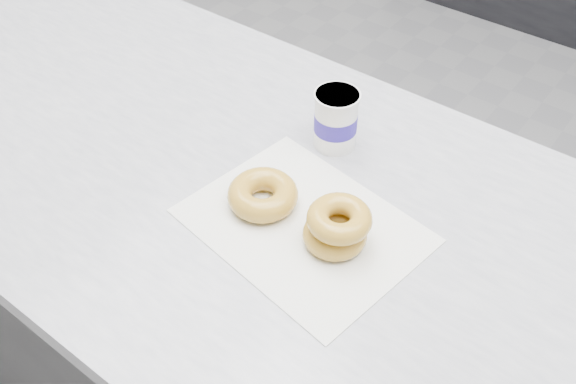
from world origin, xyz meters
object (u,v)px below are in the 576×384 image
(counter, at_px, (322,380))
(donut_single, at_px, (263,195))
(donut_stack, at_px, (337,227))
(coffee_cup, at_px, (336,119))

(counter, xyz_separation_m, donut_single, (-0.11, -0.03, 0.47))
(donut_stack, height_order, coffee_cup, coffee_cup)
(counter, distance_m, donut_single, 0.48)
(donut_stack, xyz_separation_m, coffee_cup, (-0.13, 0.19, 0.02))
(counter, xyz_separation_m, donut_stack, (0.02, -0.02, 0.48))
(donut_single, distance_m, coffee_cup, 0.19)
(donut_stack, relative_size, coffee_cup, 1.11)
(donut_single, height_order, coffee_cup, coffee_cup)
(counter, height_order, donut_stack, donut_stack)
(counter, bearing_deg, donut_single, -167.60)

